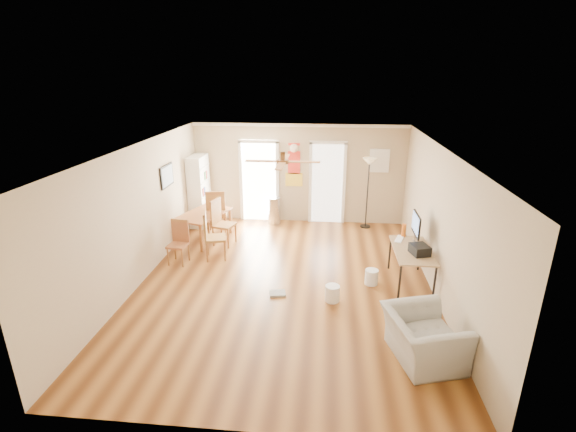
# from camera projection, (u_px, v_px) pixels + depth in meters

# --- Properties ---
(floor) EXTENTS (7.00, 7.00, 0.00)m
(floor) POSITION_uv_depth(u_px,v_px,m) (285.00, 282.00, 7.93)
(floor) COLOR brown
(floor) RESTS_ON ground
(ceiling) EXTENTS (5.50, 7.00, 0.00)m
(ceiling) POSITION_uv_depth(u_px,v_px,m) (285.00, 148.00, 7.06)
(ceiling) COLOR silver
(ceiling) RESTS_ON floor
(wall_back) EXTENTS (5.50, 0.04, 2.60)m
(wall_back) POSITION_uv_depth(u_px,v_px,m) (299.00, 174.00, 10.78)
(wall_back) COLOR beige
(wall_back) RESTS_ON floor
(wall_front) EXTENTS (5.50, 0.04, 2.60)m
(wall_front) POSITION_uv_depth(u_px,v_px,m) (249.00, 335.00, 4.21)
(wall_front) COLOR beige
(wall_front) RESTS_ON floor
(wall_left) EXTENTS (0.04, 7.00, 2.60)m
(wall_left) POSITION_uv_depth(u_px,v_px,m) (140.00, 214.00, 7.75)
(wall_left) COLOR beige
(wall_left) RESTS_ON floor
(wall_right) EXTENTS (0.04, 7.00, 2.60)m
(wall_right) POSITION_uv_depth(u_px,v_px,m) (440.00, 224.00, 7.24)
(wall_right) COLOR beige
(wall_right) RESTS_ON floor
(crown_molding) EXTENTS (5.50, 7.00, 0.08)m
(crown_molding) POSITION_uv_depth(u_px,v_px,m) (285.00, 150.00, 7.07)
(crown_molding) COLOR white
(crown_molding) RESTS_ON wall_back
(kitchen_doorway) EXTENTS (0.90, 0.10, 2.10)m
(kitchen_doorway) POSITION_uv_depth(u_px,v_px,m) (259.00, 182.00, 10.94)
(kitchen_doorway) COLOR white
(kitchen_doorway) RESTS_ON wall_back
(bathroom_doorway) EXTENTS (0.80, 0.10, 2.10)m
(bathroom_doorway) POSITION_uv_depth(u_px,v_px,m) (327.00, 184.00, 10.78)
(bathroom_doorway) COLOR white
(bathroom_doorway) RESTS_ON wall_back
(wall_decal) EXTENTS (0.46, 0.03, 1.10)m
(wall_decal) POSITION_uv_depth(u_px,v_px,m) (294.00, 165.00, 10.69)
(wall_decal) COLOR red
(wall_decal) RESTS_ON wall_back
(ac_grille) EXTENTS (0.50, 0.04, 0.60)m
(ac_grille) POSITION_uv_depth(u_px,v_px,m) (379.00, 161.00, 10.43)
(ac_grille) COLOR white
(ac_grille) RESTS_ON wall_back
(framed_poster) EXTENTS (0.04, 0.66, 0.48)m
(framed_poster) POSITION_uv_depth(u_px,v_px,m) (167.00, 176.00, 8.92)
(framed_poster) COLOR black
(framed_poster) RESTS_ON wall_left
(ceiling_fan) EXTENTS (1.24, 1.24, 0.20)m
(ceiling_fan) POSITION_uv_depth(u_px,v_px,m) (283.00, 161.00, 6.84)
(ceiling_fan) COLOR #593819
(ceiling_fan) RESTS_ON ceiling
(bookshelf) EXTENTS (0.41, 0.84, 1.83)m
(bookshelf) POSITION_uv_depth(u_px,v_px,m) (199.00, 191.00, 10.65)
(bookshelf) COLOR white
(bookshelf) RESTS_ON floor
(dining_table) EXTENTS (1.20, 1.53, 0.67)m
(dining_table) POSITION_uv_depth(u_px,v_px,m) (204.00, 226.00, 9.85)
(dining_table) COLOR #A76235
(dining_table) RESTS_ON floor
(dining_chair_right_a) EXTENTS (0.54, 0.54, 1.07)m
(dining_chair_right_a) POSITION_uv_depth(u_px,v_px,m) (224.00, 223.00, 9.51)
(dining_chair_right_a) COLOR #A47335
(dining_chair_right_a) RESTS_ON floor
(dining_chair_right_b) EXTENTS (0.53, 0.53, 1.06)m
(dining_chair_right_b) POSITION_uv_depth(u_px,v_px,m) (215.00, 235.00, 8.80)
(dining_chair_right_b) COLOR olive
(dining_chair_right_b) RESTS_ON floor
(dining_chair_near) EXTENTS (0.42, 0.42, 0.92)m
(dining_chair_near) POSITION_uv_depth(u_px,v_px,m) (178.00, 243.00, 8.58)
(dining_chair_near) COLOR brown
(dining_chair_near) RESTS_ON floor
(dining_chair_far) EXTENTS (0.54, 0.54, 1.13)m
(dining_chair_far) POSITION_uv_depth(u_px,v_px,m) (217.00, 212.00, 10.17)
(dining_chair_far) COLOR #9D6932
(dining_chair_far) RESTS_ON floor
(trash_can) EXTENTS (0.41, 0.41, 0.72)m
(trash_can) POSITION_uv_depth(u_px,v_px,m) (274.00, 210.00, 10.89)
(trash_can) COLOR #AEAFB1
(trash_can) RESTS_ON floor
(torchiere_lamp) EXTENTS (0.39, 0.39, 1.82)m
(torchiere_lamp) POSITION_uv_depth(u_px,v_px,m) (367.00, 193.00, 10.45)
(torchiere_lamp) COLOR black
(torchiere_lamp) RESTS_ON floor
(computer_desk) EXTENTS (0.67, 1.35, 0.72)m
(computer_desk) POSITION_uv_depth(u_px,v_px,m) (410.00, 267.00, 7.76)
(computer_desk) COLOR tan
(computer_desk) RESTS_ON floor
(imac) EXTENTS (0.23, 0.62, 0.58)m
(imac) POSITION_uv_depth(u_px,v_px,m) (416.00, 228.00, 7.87)
(imac) COLOR black
(imac) RESTS_ON computer_desk
(keyboard) EXTENTS (0.25, 0.41, 0.01)m
(keyboard) POSITION_uv_depth(u_px,v_px,m) (399.00, 239.00, 8.10)
(keyboard) COLOR white
(keyboard) RESTS_ON computer_desk
(printer) EXTENTS (0.38, 0.41, 0.17)m
(printer) POSITION_uv_depth(u_px,v_px,m) (420.00, 250.00, 7.42)
(printer) COLOR black
(printer) RESTS_ON computer_desk
(orange_bottle) EXTENTS (0.09, 0.09, 0.26)m
(orange_bottle) POSITION_uv_depth(u_px,v_px,m) (404.00, 230.00, 8.19)
(orange_bottle) COLOR #CF5A12
(orange_bottle) RESTS_ON computer_desk
(wastebasket_a) EXTENTS (0.32, 0.32, 0.30)m
(wastebasket_a) POSITION_uv_depth(u_px,v_px,m) (332.00, 293.00, 7.25)
(wastebasket_a) COLOR white
(wastebasket_a) RESTS_ON floor
(wastebasket_b) EXTENTS (0.32, 0.32, 0.29)m
(wastebasket_b) POSITION_uv_depth(u_px,v_px,m) (371.00, 277.00, 7.83)
(wastebasket_b) COLOR white
(wastebasket_b) RESTS_ON floor
(floor_cloth) EXTENTS (0.32, 0.27, 0.04)m
(floor_cloth) POSITION_uv_depth(u_px,v_px,m) (277.00, 293.00, 7.50)
(floor_cloth) COLOR gray
(floor_cloth) RESTS_ON floor
(armchair) EXTENTS (1.18, 1.27, 0.69)m
(armchair) POSITION_uv_depth(u_px,v_px,m) (423.00, 338.00, 5.73)
(armchair) COLOR #A4A59F
(armchair) RESTS_ON floor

